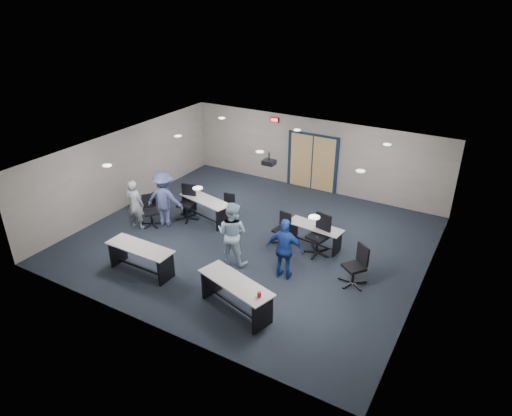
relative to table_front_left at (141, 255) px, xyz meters
The scene contains 24 objects.
floor 3.45m from the table_front_left, 60.41° to the left, with size 10.00×10.00×0.00m, color black.
back_wall 7.70m from the table_front_left, 77.28° to the left, with size 10.00×0.04×2.70m, color gray.
front_wall 2.42m from the table_front_left, 42.28° to the right, with size 10.00×0.04×2.70m, color gray.
left_wall 4.52m from the table_front_left, 138.16° to the left, with size 0.04×9.00×2.70m, color gray.
right_wall 7.36m from the table_front_left, 23.94° to the left, with size 0.04×9.00×2.70m, color gray.
ceiling 4.04m from the table_front_left, 60.41° to the left, with size 10.00×9.00×0.04m, color white.
double_door 7.64m from the table_front_left, 77.22° to the left, with size 2.00×0.07×2.20m.
exit_sign 7.66m from the table_front_left, 89.34° to the left, with size 0.32×0.07×0.18m.
ceiling_projector 4.41m from the table_front_left, 60.19° to the left, with size 0.35×0.32×0.37m.
ceiling_can_lights 4.21m from the table_front_left, 62.36° to the left, with size 6.24×5.74×0.02m, color white, non-canonical shape.
table_front_left is the anchor object (origin of this frame).
table_front_right 3.08m from the table_front_left, ahead, with size 2.12×1.20×0.95m.
table_back_left 3.34m from the table_front_left, 94.70° to the left, with size 1.96×1.02×1.04m.
table_back_right 4.99m from the table_front_left, 45.68° to the left, with size 1.71×0.72×0.67m.
chair_back_a 3.18m from the table_front_left, 105.44° to the left, with size 0.73×0.73×1.16m, color black, non-canonical shape.
chair_back_b 3.64m from the table_front_left, 83.88° to the left, with size 0.58×0.58×0.92m, color black, non-canonical shape.
chair_back_c 4.11m from the table_front_left, 51.32° to the left, with size 0.61×0.61×0.97m, color black, non-canonical shape.
chair_back_d 4.93m from the table_front_left, 40.94° to the left, with size 0.75×0.75×1.19m, color black, non-canonical shape.
chair_loose_left 2.66m from the table_front_left, 126.04° to the left, with size 0.64×0.64×1.02m, color black, non-canonical shape.
chair_loose_right 5.62m from the table_front_left, 24.35° to the left, with size 0.69×0.69×1.10m, color black, non-canonical shape.
person_gray 2.61m from the table_front_left, 136.02° to the left, with size 0.59×0.39×1.63m, color gray.
person_lightblue 2.51m from the table_front_left, 41.37° to the left, with size 0.89×0.69×1.83m, color #A5C4DB.
person_navy 3.85m from the table_front_left, 26.28° to the left, with size 1.01×0.42×1.72m, color navy.
person_back 2.73m from the table_front_left, 116.21° to the left, with size 1.18×0.68×1.83m, color #464F7E.
Camera 1 is at (6.15, -10.38, 7.04)m, focal length 32.00 mm.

